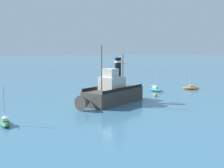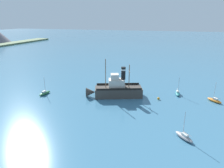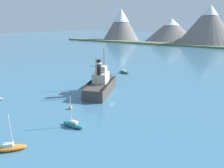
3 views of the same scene
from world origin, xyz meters
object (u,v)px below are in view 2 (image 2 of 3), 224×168
(sailboat_teal, at_px, (178,93))
(sailboat_grey, at_px, (184,136))
(old_tugboat, at_px, (116,90))
(sailboat_orange, at_px, (214,100))
(mooring_buoy, at_px, (159,98))
(sailboat_green, at_px, (45,93))

(sailboat_teal, height_order, sailboat_grey, same)
(old_tugboat, xyz_separation_m, sailboat_teal, (6.11, -15.32, -1.40))
(old_tugboat, distance_m, sailboat_orange, 24.28)
(sailboat_grey, bearing_deg, sailboat_teal, 3.52)
(old_tugboat, xyz_separation_m, sailboat_orange, (3.85, -23.94, -1.40))
(old_tugboat, height_order, sailboat_teal, old_tugboat)
(sailboat_orange, bearing_deg, old_tugboat, 99.13)
(old_tugboat, height_order, sailboat_grey, old_tugboat)
(sailboat_orange, distance_m, mooring_buoy, 13.41)
(sailboat_grey, bearing_deg, sailboat_green, 73.66)
(sailboat_teal, height_order, sailboat_orange, same)
(old_tugboat, height_order, sailboat_orange, old_tugboat)
(sailboat_teal, bearing_deg, sailboat_orange, -104.75)
(sailboat_teal, xyz_separation_m, sailboat_orange, (-2.27, -8.61, 0.00))
(sailboat_grey, distance_m, mooring_buoy, 17.16)
(mooring_buoy, bearing_deg, sailboat_green, 101.27)
(sailboat_grey, bearing_deg, old_tugboat, 47.73)
(sailboat_green, xyz_separation_m, sailboat_orange, (8.66, -42.44, 0.00))
(old_tugboat, xyz_separation_m, sailboat_green, (-4.82, 18.50, -1.40))
(sailboat_green, bearing_deg, mooring_buoy, -78.73)
(sailboat_teal, height_order, mooring_buoy, sailboat_teal)
(sailboat_teal, xyz_separation_m, mooring_buoy, (-5.08, 4.50, -0.11))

